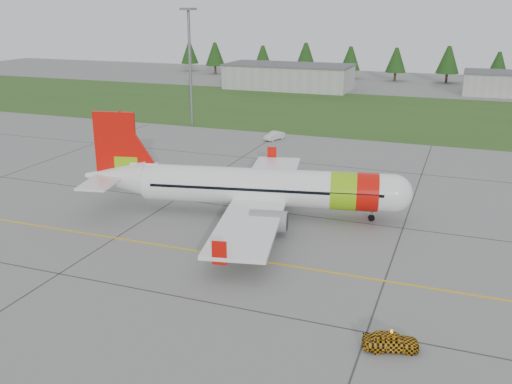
% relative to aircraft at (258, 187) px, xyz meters
% --- Properties ---
extents(ground, '(320.00, 320.00, 0.00)m').
position_rel_aircraft_xyz_m(ground, '(4.63, -18.66, -2.99)').
color(ground, gray).
rests_on(ground, ground).
extents(aircraft, '(33.96, 31.78, 10.38)m').
position_rel_aircraft_xyz_m(aircraft, '(0.00, 0.00, 0.00)').
color(aircraft, white).
rests_on(aircraft, ground).
extents(follow_me_car, '(1.58, 1.72, 3.55)m').
position_rel_aircraft_xyz_m(follow_me_car, '(16.37, -20.07, -1.22)').
color(follow_me_car, '#F6AA0D').
rests_on(follow_me_car, ground).
extents(service_van, '(1.79, 1.74, 4.05)m').
position_rel_aircraft_xyz_m(service_van, '(-9.66, 33.57, -0.97)').
color(service_van, silver).
rests_on(service_van, ground).
extents(grass_strip, '(320.00, 50.00, 0.03)m').
position_rel_aircraft_xyz_m(grass_strip, '(4.63, 63.34, -2.98)').
color(grass_strip, '#30561E').
rests_on(grass_strip, ground).
extents(taxi_guideline, '(120.00, 0.25, 0.02)m').
position_rel_aircraft_xyz_m(taxi_guideline, '(4.63, -10.66, -2.98)').
color(taxi_guideline, gold).
rests_on(taxi_guideline, ground).
extents(hangar_west, '(32.00, 14.00, 6.00)m').
position_rel_aircraft_xyz_m(hangar_west, '(-25.37, 91.34, 0.01)').
color(hangar_west, '#A8A8A3').
rests_on(hangar_west, ground).
extents(floodlight_mast, '(0.50, 0.50, 20.00)m').
position_rel_aircraft_xyz_m(floodlight_mast, '(-27.37, 39.34, 7.01)').
color(floodlight_mast, slate).
rests_on(floodlight_mast, ground).
extents(treeline, '(160.00, 8.00, 10.00)m').
position_rel_aircraft_xyz_m(treeline, '(4.63, 119.34, 2.01)').
color(treeline, '#1C3F14').
rests_on(treeline, ground).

